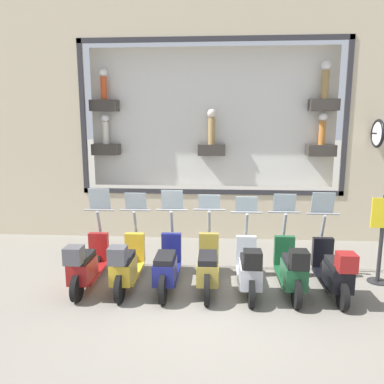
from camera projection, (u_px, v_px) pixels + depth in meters
ground_plane at (207, 300)px, 6.27m from camera, size 120.00×120.00×0.00m
building_facade at (213, 48)px, 8.95m from camera, size 1.25×36.00×9.16m
scooter_black_0 at (334, 270)px, 6.35m from camera, size 1.79×0.61×1.64m
scooter_green_1 at (291, 268)px, 6.40m from camera, size 1.80×0.60×1.60m
scooter_silver_2 at (249, 268)px, 6.44m from camera, size 1.79×0.60×1.54m
scooter_olive_3 at (208, 266)px, 6.56m from camera, size 1.81×0.61×1.57m
scooter_navy_4 at (167, 265)px, 6.61m from camera, size 1.80×0.60×1.65m
scooter_yellow_5 at (126, 264)px, 6.59m from camera, size 1.80×0.60×1.59m
scooter_red_6 at (87, 263)px, 6.63m from camera, size 1.79×0.61×1.67m
shop_sign_post at (382, 236)px, 6.80m from camera, size 0.36×0.45×1.65m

